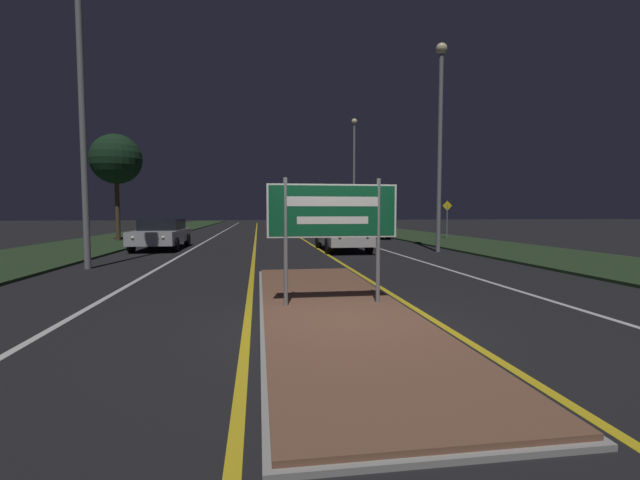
% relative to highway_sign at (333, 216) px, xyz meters
% --- Properties ---
extents(ground_plane, '(160.00, 160.00, 0.00)m').
position_rel_highway_sign_xyz_m(ground_plane, '(0.00, -0.86, -1.61)').
color(ground_plane, black).
extents(median_island, '(2.47, 9.13, 0.10)m').
position_rel_highway_sign_xyz_m(median_island, '(0.00, 0.00, -1.57)').
color(median_island, '#999993').
rests_on(median_island, ground_plane).
extents(verge_left, '(5.00, 100.00, 0.08)m').
position_rel_highway_sign_xyz_m(verge_left, '(-9.50, 19.14, -1.57)').
color(verge_left, '#23381E').
rests_on(verge_left, ground_plane).
extents(verge_right, '(5.00, 100.00, 0.08)m').
position_rel_highway_sign_xyz_m(verge_right, '(9.50, 19.14, -1.57)').
color(verge_right, '#23381E').
rests_on(verge_right, ground_plane).
extents(centre_line_yellow_left, '(0.12, 70.00, 0.01)m').
position_rel_highway_sign_xyz_m(centre_line_yellow_left, '(-1.43, 24.14, -1.60)').
color(centre_line_yellow_left, gold).
rests_on(centre_line_yellow_left, ground_plane).
extents(centre_line_yellow_right, '(0.12, 70.00, 0.01)m').
position_rel_highway_sign_xyz_m(centre_line_yellow_right, '(1.43, 24.14, -1.60)').
color(centre_line_yellow_right, gold).
rests_on(centre_line_yellow_right, ground_plane).
extents(lane_line_white_left, '(0.12, 70.00, 0.01)m').
position_rel_highway_sign_xyz_m(lane_line_white_left, '(-4.20, 24.14, -1.60)').
color(lane_line_white_left, silver).
rests_on(lane_line_white_left, ground_plane).
extents(lane_line_white_right, '(0.12, 70.00, 0.01)m').
position_rel_highway_sign_xyz_m(lane_line_white_right, '(4.20, 24.14, -1.60)').
color(lane_line_white_right, silver).
rests_on(lane_line_white_right, ground_plane).
extents(edge_line_white_left, '(0.10, 70.00, 0.01)m').
position_rel_highway_sign_xyz_m(edge_line_white_left, '(-7.20, 24.14, -1.60)').
color(edge_line_white_left, silver).
rests_on(edge_line_white_left, ground_plane).
extents(edge_line_white_right, '(0.10, 70.00, 0.01)m').
position_rel_highway_sign_xyz_m(edge_line_white_right, '(7.20, 24.14, -1.60)').
color(edge_line_white_right, silver).
rests_on(edge_line_white_right, ground_plane).
extents(highway_sign, '(2.22, 0.07, 2.15)m').
position_rel_highway_sign_xyz_m(highway_sign, '(0.00, 0.00, 0.00)').
color(highway_sign, gray).
rests_on(highway_sign, median_island).
extents(streetlight_left_near, '(0.53, 0.53, 8.81)m').
position_rel_highway_sign_xyz_m(streetlight_left_near, '(-6.23, 6.21, 4.12)').
color(streetlight_left_near, gray).
rests_on(streetlight_left_near, ground_plane).
extents(streetlight_right_near, '(0.46, 0.46, 8.53)m').
position_rel_highway_sign_xyz_m(streetlight_right_near, '(6.20, 9.84, 3.60)').
color(streetlight_right_near, gray).
rests_on(streetlight_right_near, ground_plane).
extents(streetlight_right_far, '(0.48, 0.48, 9.31)m').
position_rel_highway_sign_xyz_m(streetlight_right_far, '(6.63, 27.73, 4.13)').
color(streetlight_right_far, gray).
rests_on(streetlight_right_far, ground_plane).
extents(car_receding_0, '(1.88, 4.64, 1.48)m').
position_rel_highway_sign_xyz_m(car_receding_0, '(2.33, 10.93, -0.84)').
color(car_receding_0, silver).
rests_on(car_receding_0, ground_plane).
extents(car_receding_1, '(1.86, 4.59, 1.46)m').
position_rel_highway_sign_xyz_m(car_receding_1, '(5.81, 19.44, -0.85)').
color(car_receding_1, navy).
rests_on(car_receding_1, ground_plane).
extents(car_receding_2, '(2.02, 4.57, 1.52)m').
position_rel_highway_sign_xyz_m(car_receding_2, '(2.32, 31.99, -0.82)').
color(car_receding_2, maroon).
rests_on(car_receding_2, ground_plane).
extents(car_approaching_0, '(1.99, 4.80, 1.35)m').
position_rel_highway_sign_xyz_m(car_approaching_0, '(-5.58, 12.97, -0.90)').
color(car_approaching_0, '#B7B7BC').
rests_on(car_approaching_0, ground_plane).
extents(warning_sign, '(0.60, 0.06, 2.25)m').
position_rel_highway_sign_xyz_m(warning_sign, '(10.02, 17.27, -0.17)').
color(warning_sign, gray).
rests_on(warning_sign, verge_right).
extents(roadside_palm_left, '(2.73, 2.73, 5.85)m').
position_rel_highway_sign_xyz_m(roadside_palm_left, '(-8.97, 17.98, 2.93)').
color(roadside_palm_left, '#4C3823').
rests_on(roadside_palm_left, verge_left).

